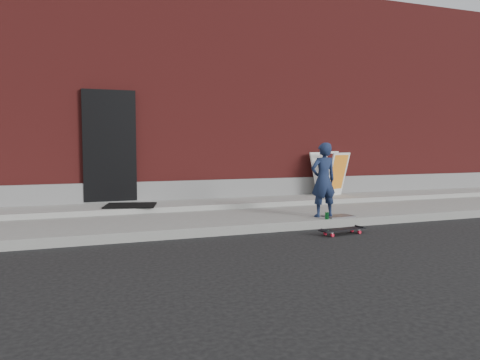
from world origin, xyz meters
name	(u,v)px	position (x,y,z in m)	size (l,w,h in m)	color
ground	(290,231)	(0.00, 0.00, 0.00)	(80.00, 80.00, 0.00)	black
sidewalk	(255,214)	(0.00, 1.50, 0.07)	(20.00, 3.00, 0.15)	slate
apron	(239,202)	(0.00, 2.40, 0.20)	(20.00, 1.20, 0.10)	gray
building	(186,109)	(0.00, 6.99, 2.50)	(20.00, 8.10, 5.00)	maroon
child	(323,180)	(0.81, 0.32, 0.81)	(0.48, 0.31, 1.31)	#182444
skateboard	(342,230)	(0.66, -0.54, 0.07)	(0.81, 0.31, 0.09)	red
pizza_sign	(330,173)	(2.32, 2.58, 0.76)	(0.83, 0.89, 1.02)	silver
soda_can	(327,216)	(0.73, 0.05, 0.21)	(0.07, 0.07, 0.12)	#16712E
doormat	(130,205)	(-2.30, 2.20, 0.26)	(0.93, 0.76, 0.03)	black
utility_plate	(338,216)	(1.08, 0.24, 0.16)	(0.52, 0.33, 0.02)	#58575D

